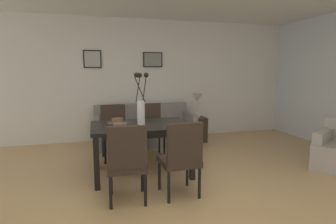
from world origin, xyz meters
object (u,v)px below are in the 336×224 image
object	(u,v)px
centerpiece_vase	(141,105)
bowl_near_left	(120,125)
sofa	(144,130)
side_table	(197,129)
framed_picture_left	(92,59)
framed_picture_center	(153,60)
dining_chair_far_right	(150,127)
bowl_near_right	(118,120)
dining_chair_near_left	(127,160)
table_lamp	(197,100)
dining_chair_near_right	(114,129)
dining_chair_far_left	(181,156)
dining_table	(141,130)

from	to	relation	value
centerpiece_vase	bowl_near_left	distance (m)	0.45
sofa	side_table	size ratio (longest dim) A/B	3.84
framed_picture_left	framed_picture_center	bearing A→B (deg)	-0.00
dining_chair_far_right	bowl_near_right	size ratio (longest dim) A/B	5.41
bowl_near_left	dining_chair_far_right	bearing A→B (deg)	59.64
dining_chair_near_left	table_lamp	bearing A→B (deg)	53.67
centerpiece_vase	side_table	distance (m)	2.26
side_table	framed_picture_left	size ratio (longest dim) A/B	1.42
bowl_near_left	side_table	xyz separation A→B (m)	(1.78, 1.76, -0.52)
sofa	side_table	xyz separation A→B (m)	(1.12, -0.10, -0.02)
side_table	dining_chair_near_right	bearing A→B (deg)	-158.74
dining_chair_near_left	framed_picture_center	size ratio (longest dim) A/B	2.16
bowl_near_right	bowl_near_left	bearing A→B (deg)	-90.00
dining_chair_far_right	bowl_near_left	world-z (taller)	dining_chair_far_right
bowl_near_right	table_lamp	size ratio (longest dim) A/B	0.33
centerpiece_vase	framed_picture_center	world-z (taller)	framed_picture_center
dining_chair_far_left	framed_picture_center	bearing A→B (deg)	84.07
side_table	dining_chair_near_left	bearing A→B (deg)	-126.33
sofa	dining_chair_near_left	bearing A→B (deg)	-104.55
centerpiece_vase	table_lamp	bearing A→B (deg)	46.78
dining_chair_far_left	sofa	bearing A→B (deg)	89.65
dining_chair_near_left	bowl_near_left	size ratio (longest dim) A/B	5.41
dining_chair_near_left	side_table	world-z (taller)	dining_chair_near_left
bowl_near_left	framed_picture_left	xyz separation A→B (m)	(-0.32, 2.34, 0.96)
dining_chair_near_left	dining_chair_far_right	xyz separation A→B (m)	(0.61, 1.71, 0.00)
dining_chair_far_right	sofa	bearing A→B (deg)	87.47
bowl_near_left	dining_chair_near_right	bearing A→B (deg)	90.42
framed_picture_left	bowl_near_right	bearing A→B (deg)	-80.54
dining_table	table_lamp	world-z (taller)	table_lamp
dining_chair_near_left	centerpiece_vase	bearing A→B (deg)	70.07
dining_chair_near_left	table_lamp	xyz separation A→B (m)	(1.77, 2.41, 0.38)
centerpiece_vase	framed_picture_center	bearing A→B (deg)	73.41
dining_table	sofa	world-z (taller)	sofa
dining_chair_far_left	centerpiece_vase	size ratio (longest dim) A/B	1.25
dining_table	dining_chair_far_left	bearing A→B (deg)	-69.19
dining_chair_near_right	sofa	distance (m)	1.06
dining_chair_near_right	table_lamp	distance (m)	1.95
dining_chair_near_left	sofa	distance (m)	2.60
dining_chair_near_left	framed_picture_center	distance (m)	3.36
framed_picture_left	framed_picture_center	world-z (taller)	framed_picture_left
dining_chair_near_left	dining_table	bearing A→B (deg)	70.09
dining_chair_far_left	table_lamp	distance (m)	2.69
bowl_near_left	sofa	world-z (taller)	bowl_near_left
dining_chair_far_left	dining_chair_far_right	size ratio (longest dim) A/B	1.00
bowl_near_left	framed_picture_left	distance (m)	2.55
dining_table	side_table	distance (m)	2.17
side_table	table_lamp	bearing A→B (deg)	0.00
side_table	table_lamp	size ratio (longest dim) A/B	1.02
dining_chair_near_left	centerpiece_vase	xyz separation A→B (m)	(0.31, 0.85, 0.51)
centerpiece_vase	bowl_near_right	xyz separation A→B (m)	(-0.32, 0.20, -0.24)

